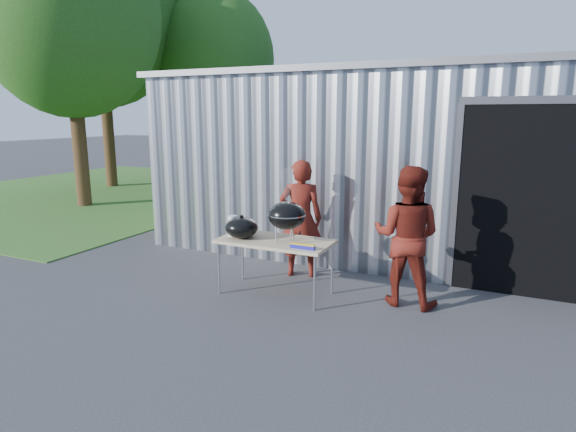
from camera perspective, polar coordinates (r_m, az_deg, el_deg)
The scene contains 14 objects.
ground at distance 6.27m, azimuth -2.82°, elevation -10.31°, with size 80.00×80.00×0.00m, color #303032.
building at distance 9.92m, azimuth 14.48°, elevation 6.72°, with size 8.20×6.20×3.10m.
grass_patch at distance 16.33m, azimuth -21.31°, elevation 2.77°, with size 10.00×12.00×0.02m, color #2D591E.
tree_left at distance 13.93m, azimuth -24.63°, elevation 21.12°, with size 4.49×4.49×7.44m.
tree_mid at distance 17.50m, azimuth -21.47°, elevation 21.49°, with size 5.11×5.11×8.47m.
tree_far at distance 16.97m, azimuth -8.53°, elevation 17.89°, with size 3.88×3.88×6.42m.
folding_table at distance 6.37m, azimuth -1.51°, elevation -3.19°, with size 1.50×0.75×0.75m.
kettle_grill at distance 6.17m, azimuth -0.15°, elevation 0.64°, with size 0.49×0.49×0.95m.
grill_lid at distance 6.45m, azimuth -5.52°, elevation -1.37°, with size 0.44×0.44×0.32m.
paper_towels at distance 6.58m, azimuth -6.58°, elevation -1.16°, with size 0.12×0.12×0.28m, color white.
white_tub at distance 6.77m, azimuth -4.97°, elevation -1.55°, with size 0.20×0.15×0.10m, color white.
foil_box at distance 5.93m, azimuth 1.74°, elevation -3.62°, with size 0.32×0.05×0.06m.
person_cook at distance 7.08m, azimuth 1.51°, elevation -0.31°, with size 0.64×0.42×1.74m, color #5E1911.
person_bystander at distance 6.19m, azimuth 13.89°, elevation -2.34°, with size 0.86×0.67×1.77m, color #5E1911.
Camera 1 is at (2.72, -5.13, 2.37)m, focal length 30.00 mm.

